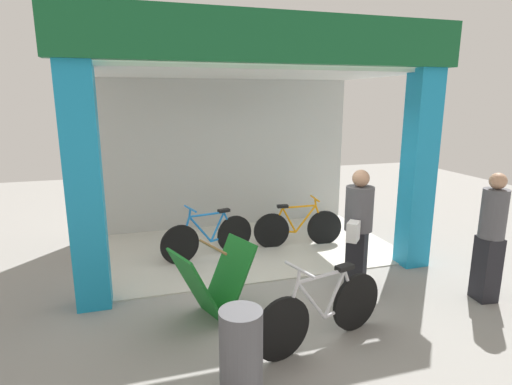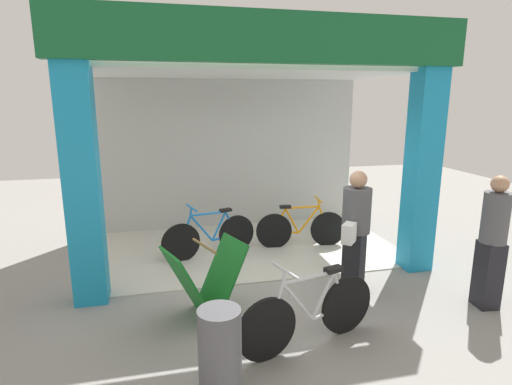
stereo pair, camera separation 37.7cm
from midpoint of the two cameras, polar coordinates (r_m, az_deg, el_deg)
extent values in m
plane|color=gray|center=(6.02, 3.42, -12.24)|extent=(18.13, 18.13, 0.00)
cube|color=beige|center=(7.29, 0.21, -7.56)|extent=(5.06, 2.84, 0.02)
cube|color=#B7B7B2|center=(8.29, -2.08, 5.46)|extent=(5.06, 0.12, 2.97)
cube|color=#198CBF|center=(5.38, -20.89, 0.55)|extent=(0.40, 0.36, 2.97)
cube|color=#198CBF|center=(6.61, 23.37, 2.51)|extent=(0.40, 0.36, 2.97)
cube|color=#14592D|center=(5.36, 4.40, 20.53)|extent=(5.26, 0.20, 0.60)
cube|color=silver|center=(6.84, 0.23, 16.11)|extent=(5.06, 2.84, 0.06)
cylinder|color=black|center=(7.03, -1.16, -5.70)|extent=(0.62, 0.21, 0.63)
cylinder|color=black|center=(6.66, -8.70, -6.91)|extent=(0.62, 0.21, 0.63)
cylinder|color=blue|center=(6.94, -2.85, -6.16)|extent=(0.42, 0.14, 0.08)
cylinder|color=blue|center=(6.84, -3.54, -4.65)|extent=(0.27, 0.11, 0.47)
cylinder|color=blue|center=(6.72, -5.89, -4.94)|extent=(0.38, 0.13, 0.49)
cylinder|color=blue|center=(6.70, -4.97, -2.93)|extent=(0.59, 0.19, 0.05)
cylinder|color=blue|center=(6.92, -1.96, -4.22)|extent=(0.21, 0.09, 0.42)
cylinder|color=blue|center=(6.63, -7.96, -5.05)|extent=(0.19, 0.08, 0.44)
cylinder|color=blue|center=(6.58, -7.32, -2.65)|extent=(0.06, 0.05, 0.13)
cylinder|color=blue|center=(6.56, -7.26, -2.11)|extent=(0.15, 0.43, 0.03)
cube|color=black|center=(6.82, -2.63, -2.44)|extent=(0.21, 0.14, 0.05)
cylinder|color=black|center=(7.19, 4.00, -5.35)|extent=(0.62, 0.11, 0.62)
cylinder|color=black|center=(7.42, 11.31, -4.97)|extent=(0.62, 0.11, 0.62)
cylinder|color=orange|center=(7.24, 5.76, -5.44)|extent=(0.42, 0.08, 0.08)
cylinder|color=orange|center=(7.20, 6.46, -3.88)|extent=(0.27, 0.06, 0.47)
cylinder|color=orange|center=(7.27, 8.75, -3.72)|extent=(0.38, 0.07, 0.49)
cylinder|color=orange|center=(7.18, 7.89, -2.04)|extent=(0.60, 0.10, 0.05)
cylinder|color=orange|center=(7.15, 4.85, -3.77)|extent=(0.21, 0.06, 0.42)
cylinder|color=orange|center=(7.33, 10.67, -3.46)|extent=(0.19, 0.05, 0.43)
cylinder|color=orange|center=(7.24, 10.10, -1.42)|extent=(0.06, 0.04, 0.13)
cylinder|color=orange|center=(7.22, 10.05, -0.95)|extent=(0.08, 0.43, 0.03)
cube|color=black|center=(7.10, 5.57, -1.97)|extent=(0.20, 0.11, 0.05)
cylinder|color=black|center=(4.87, 14.59, -14.73)|extent=(0.65, 0.23, 0.66)
cylinder|color=black|center=(4.29, 4.13, -18.33)|extent=(0.65, 0.23, 0.66)
cylinder|color=silver|center=(4.73, 12.39, -15.81)|extent=(0.44, 0.16, 0.09)
cylinder|color=silver|center=(4.58, 11.63, -13.76)|extent=(0.29, 0.12, 0.50)
cylinder|color=silver|center=(4.39, 8.39, -14.72)|extent=(0.40, 0.15, 0.52)
cylinder|color=silver|center=(4.36, 9.86, -11.48)|extent=(0.62, 0.21, 0.05)
cylinder|color=silver|center=(4.70, 13.73, -12.78)|extent=(0.22, 0.10, 0.45)
cylinder|color=silver|center=(4.23, 5.38, -15.36)|extent=(0.20, 0.09, 0.46)
cylinder|color=silver|center=(4.15, 6.54, -11.50)|extent=(0.06, 0.05, 0.14)
cylinder|color=silver|center=(4.13, 6.68, -10.63)|extent=(0.16, 0.45, 0.03)
cube|color=black|center=(4.54, 13.03, -10.28)|extent=(0.22, 0.15, 0.05)
cube|color=#197226|center=(4.93, -7.08, -12.63)|extent=(0.63, 0.70, 0.90)
cube|color=#197226|center=(5.11, -2.65, -11.53)|extent=(0.63, 0.70, 0.90)
cylinder|color=olive|center=(4.85, -4.92, -7.34)|extent=(0.23, 0.54, 0.03)
cube|color=black|center=(6.05, 30.87, -9.69)|extent=(0.27, 0.30, 0.84)
cylinder|color=#4C4C51|center=(5.83, 31.70, -2.99)|extent=(0.34, 0.34, 0.62)
sphere|color=tan|center=(5.74, 32.18, 0.98)|extent=(0.20, 0.20, 0.20)
cube|color=black|center=(5.84, 15.13, -9.11)|extent=(0.40, 0.41, 0.82)
cylinder|color=#4C4C51|center=(5.62, 15.56, -2.39)|extent=(0.52, 0.52, 0.59)
sphere|color=tan|center=(5.53, 15.81, 1.72)|extent=(0.23, 0.23, 0.23)
cube|color=white|center=(5.39, 14.64, -5.46)|extent=(0.25, 0.26, 0.25)
cylinder|color=#4C4C51|center=(3.82, -1.97, -21.28)|extent=(0.38, 0.38, 0.82)
camera|label=1|loc=(0.19, -88.29, 0.39)|focal=29.09mm
camera|label=2|loc=(0.19, 91.71, -0.39)|focal=29.09mm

